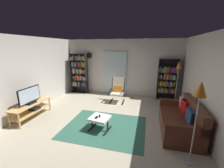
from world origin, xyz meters
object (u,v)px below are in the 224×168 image
(television, at_px, (30,96))
(lounge_armchair, at_px, (118,89))
(bookshelf_near_sofa, at_px, (167,80))
(wall_clock, at_px, (89,55))
(floor_lamp_by_sofa, at_px, (200,96))
(floor_lamp_by_shelf, at_px, (178,71))
(cell_phone, at_px, (96,117))
(ottoman, at_px, (100,119))
(tv_stand, at_px, (32,108))
(bookshelf_near_tv, at_px, (79,72))
(leather_sofa, at_px, (181,120))
(tv_remote, at_px, (100,116))

(television, xyz_separation_m, lounge_armchair, (2.37, 2.16, -0.21))
(television, height_order, bookshelf_near_sofa, bookshelf_near_sofa)
(lounge_armchair, height_order, wall_clock, wall_clock)
(floor_lamp_by_sofa, xyz_separation_m, floor_lamp_by_shelf, (0.15, 2.96, -0.01))
(cell_phone, bearing_deg, ottoman, 34.46)
(tv_stand, xyz_separation_m, wall_clock, (0.75, 3.05, 1.52))
(tv_stand, distance_m, floor_lamp_by_shelf, 5.23)
(bookshelf_near_tv, bearing_deg, television, -95.12)
(leather_sofa, bearing_deg, floor_lamp_by_shelf, 86.28)
(ottoman, relative_size, wall_clock, 2.02)
(bookshelf_near_sofa, distance_m, wall_clock, 3.76)
(lounge_armchair, bearing_deg, leather_sofa, -39.17)
(television, relative_size, cell_phone, 5.92)
(bookshelf_near_tv, relative_size, bookshelf_near_sofa, 1.09)
(bookshelf_near_tv, relative_size, floor_lamp_by_sofa, 1.15)
(television, height_order, cell_phone, television)
(tv_stand, height_order, floor_lamp_by_shelf, floor_lamp_by_shelf)
(television, relative_size, floor_lamp_by_shelf, 0.47)
(tv_stand, distance_m, wall_clock, 3.49)
(lounge_armchair, relative_size, floor_lamp_by_shelf, 0.58)
(floor_lamp_by_sofa, height_order, wall_clock, wall_clock)
(tv_remote, height_order, cell_phone, tv_remote)
(cell_phone, relative_size, floor_lamp_by_sofa, 0.08)
(tv_stand, bearing_deg, floor_lamp_by_shelf, 25.06)
(floor_lamp_by_sofa, bearing_deg, bookshelf_near_tv, 139.10)
(bookshelf_near_sofa, xyz_separation_m, wall_clock, (-3.63, 0.12, 0.98))
(television, relative_size, lounge_armchair, 0.81)
(tv_remote, xyz_separation_m, cell_phone, (-0.06, -0.10, -0.00))
(floor_lamp_by_sofa, bearing_deg, leather_sofa, 88.27)
(bookshelf_near_sofa, bearing_deg, floor_lamp_by_shelf, -70.95)
(tv_remote, bearing_deg, bookshelf_near_sofa, 36.86)
(bookshelf_near_tv, relative_size, ottoman, 3.30)
(leather_sofa, xyz_separation_m, floor_lamp_by_shelf, (0.12, 1.78, 1.08))
(television, bearing_deg, ottoman, -2.54)
(bookshelf_near_sofa, height_order, ottoman, bookshelf_near_sofa)
(lounge_armchair, distance_m, floor_lamp_by_shelf, 2.42)
(television, bearing_deg, bookshelf_near_sofa, 33.95)
(bookshelf_near_sofa, relative_size, wall_clock, 6.12)
(ottoman, bearing_deg, floor_lamp_by_sofa, -17.49)
(ottoman, xyz_separation_m, cell_phone, (-0.07, -0.05, 0.07))
(tv_stand, height_order, leather_sofa, leather_sofa)
(tv_stand, height_order, wall_clock, wall_clock)
(bookshelf_near_sofa, bearing_deg, television, -146.05)
(floor_lamp_by_shelf, distance_m, wall_clock, 4.01)
(leather_sofa, relative_size, cell_phone, 12.71)
(tv_remote, xyz_separation_m, floor_lamp_by_sofa, (2.14, -0.72, 1.02))
(floor_lamp_by_shelf, bearing_deg, ottoman, -134.84)
(ottoman, height_order, tv_remote, tv_remote)
(television, distance_m, lounge_armchair, 3.22)
(bookshelf_near_sofa, relative_size, floor_lamp_by_shelf, 1.01)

